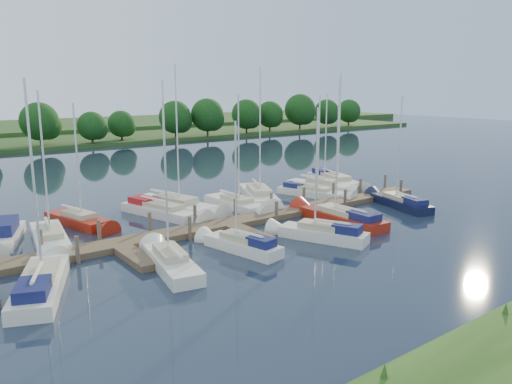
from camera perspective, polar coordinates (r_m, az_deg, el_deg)
ground at (r=29.61m, az=5.09°, el=-7.41°), size 260.00×260.00×0.00m
dock at (r=35.07m, az=-2.88°, el=-3.94°), size 40.00×6.00×0.40m
mooring_pilings at (r=35.87m, az=-3.89°, el=-2.92°), size 38.24×2.84×2.00m
far_shore at (r=98.03m, az=-25.59°, el=5.24°), size 180.00×30.00×0.60m
treeline at (r=85.68m, az=-21.98°, el=7.24°), size 144.42×9.57×8.14m
motorboat at (r=35.84m, az=-26.87°, el=-4.63°), size 3.54×6.31×1.77m
sailboat_n_2 at (r=34.24m, az=-22.44°, el=-5.13°), size 2.85×7.91×9.95m
sailboat_n_3 at (r=38.02m, az=-19.48°, el=-3.24°), size 3.20×7.10×9.10m
sailboat_n_4 at (r=39.10m, az=-10.52°, el=-2.27°), size 3.92×8.47×10.70m
sailboat_n_5 at (r=40.42m, az=-9.02°, el=-1.80°), size 4.41×9.40×11.96m
sailboat_n_6 at (r=40.86m, az=-2.14°, el=-1.53°), size 2.00×7.58×9.64m
sailboat_n_7 at (r=43.62m, az=0.39°, el=-0.64°), size 5.42×9.06×11.82m
sailboat_n_8 at (r=45.63m, az=6.63°, el=-0.12°), size 3.52×7.48×9.45m
sailboat_n_9 at (r=48.49m, az=7.55°, el=0.54°), size 3.61×7.45×9.60m
sailboat_n_10 at (r=51.33m, az=9.05°, el=1.18°), size 4.14×9.25×11.61m
sailboat_s_0 at (r=26.95m, az=-23.30°, el=-9.63°), size 4.46×8.20×10.62m
sailboat_s_1 at (r=28.12m, az=-9.78°, el=-8.01°), size 2.82×7.31×9.39m
sailboat_s_2 at (r=30.43m, az=-1.73°, el=-6.17°), size 2.51×6.33×8.24m
sailboat_s_3 at (r=32.87m, az=7.40°, el=-4.87°), size 3.88×6.68×8.94m
sailboat_s_4 at (r=37.24m, az=9.50°, el=-2.94°), size 2.05×8.42×10.76m
sailboat_s_5 at (r=43.11m, az=16.04°, el=-1.21°), size 3.34×7.38×9.40m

